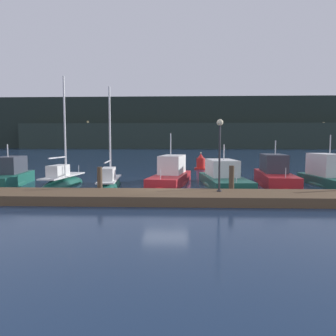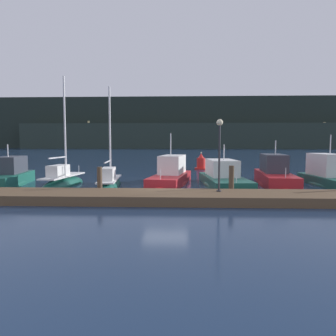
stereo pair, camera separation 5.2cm
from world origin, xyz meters
name	(u,v)px [view 1 (the left image)]	position (x,y,z in m)	size (l,w,h in m)	color
ground_plane	(166,194)	(0.00, 0.00, 0.00)	(400.00, 400.00, 0.00)	#192D4C
dock	(163,197)	(0.00, -2.27, 0.23)	(28.60, 2.80, 0.45)	brown
mooring_pile_1	(100,181)	(-3.55, -0.62, 0.78)	(0.28, 0.28, 1.56)	#4C3D2D
mooring_pile_2	(232,181)	(3.55, -0.62, 0.83)	(0.28, 0.28, 1.65)	#4C3D2D
motorboat_berth_1	(9,181)	(-10.62, 3.06, 0.30)	(2.83, 6.48, 3.44)	#195647
sailboat_berth_2	(63,184)	(-6.85, 2.76, 0.17)	(1.85, 5.52, 7.76)	#195647
sailboat_berth_3	(110,185)	(-3.76, 2.71, 0.14)	(1.78, 5.76, 7.09)	#195647
motorboat_berth_4	(171,179)	(0.13, 4.33, 0.35)	(3.25, 7.43, 4.00)	red
motorboat_berth_5	(224,181)	(3.69, 3.69, 0.27)	(3.25, 7.61, 3.28)	#195647
motorboat_berth_6	(275,179)	(7.17, 4.13, 0.37)	(2.73, 7.52, 3.57)	red
motorboat_berth_7	(329,179)	(10.77, 4.20, 0.40)	(2.60, 6.76, 3.84)	#195647
channel_buoy	(201,163)	(2.89, 16.19, 0.65)	(1.35, 1.35, 1.80)	red
dock_lamppost	(220,143)	(2.76, -1.83, 2.87)	(0.32, 0.32, 3.58)	#2D2D33
hillside_backdrop	(184,125)	(1.80, 115.50, 9.20)	(240.00, 23.00, 19.99)	#1E2823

